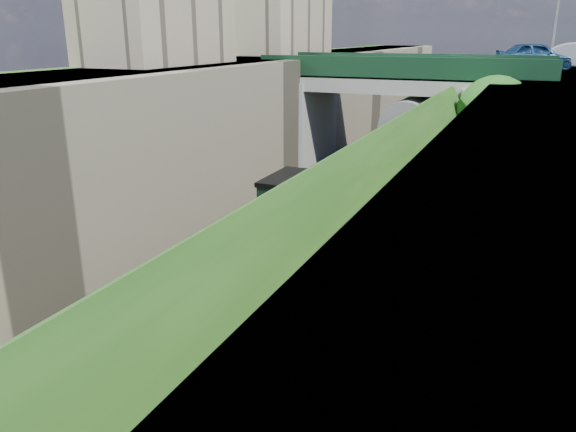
{
  "coord_description": "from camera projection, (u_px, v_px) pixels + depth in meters",
  "views": [
    {
      "loc": [
        7.38,
        -9.57,
        8.42
      ],
      "look_at": [
        0.0,
        7.6,
        2.34
      ],
      "focal_mm": 35.0,
      "sensor_mm": 36.0,
      "label": 1
    }
  ],
  "objects": [
    {
      "name": "ground",
      "position": [
        166.0,
        395.0,
        13.74
      ],
      "size": [
        160.0,
        160.0,
        0.0
      ],
      "primitive_type": "plane",
      "color": "#1E4714",
      "rests_on": "ground"
    },
    {
      "name": "trackbed",
      "position": [
        376.0,
        191.0,
        31.18
      ],
      "size": [
        10.0,
        90.0,
        0.2
      ],
      "primitive_type": "cube",
      "color": "#473F38",
      "rests_on": "ground"
    },
    {
      "name": "retaining_wall",
      "position": [
        285.0,
        124.0,
        32.2
      ],
      "size": [
        1.0,
        90.0,
        7.0
      ],
      "primitive_type": "cube",
      "color": "#756B56",
      "rests_on": "ground"
    },
    {
      "name": "street_plateau_left",
      "position": [
        232.0,
        120.0,
        33.51
      ],
      "size": [
        6.0,
        90.0,
        7.0
      ],
      "primitive_type": "cube",
      "color": "#262628",
      "rests_on": "ground"
    },
    {
      "name": "street_plateau_right",
      "position": [
        574.0,
        151.0,
        26.68
      ],
      "size": [
        8.0,
        90.0,
        6.25
      ],
      "primitive_type": "cube",
      "color": "#262628",
      "rests_on": "ground"
    },
    {
      "name": "embankment_slope",
      "position": [
        475.0,
        150.0,
        28.56
      ],
      "size": [
        4.36,
        90.0,
        6.36
      ],
      "color": "#1E4714",
      "rests_on": "ground"
    },
    {
      "name": "track_left",
      "position": [
        342.0,
        185.0,
        31.89
      ],
      "size": [
        2.5,
        90.0,
        0.2
      ],
      "color": "black",
      "rests_on": "trackbed"
    },
    {
      "name": "track_right",
      "position": [
        398.0,
        191.0,
        30.68
      ],
      "size": [
        2.5,
        90.0,
        0.2
      ],
      "color": "black",
      "rests_on": "trackbed"
    },
    {
      "name": "road_bridge",
      "position": [
        412.0,
        111.0,
        33.09
      ],
      "size": [
        16.0,
        6.4,
        7.25
      ],
      "color": "gray",
      "rests_on": "ground"
    },
    {
      "name": "building_far",
      "position": [
        277.0,
        11.0,
        40.8
      ],
      "size": [
        5.0,
        10.0,
        6.0
      ],
      "primitive_type": "cube",
      "color": "gray",
      "rests_on": "street_plateau_left"
    },
    {
      "name": "building_near",
      "position": [
        158.0,
        21.0,
        26.75
      ],
      "size": [
        4.0,
        8.0,
        4.0
      ],
      "primitive_type": "cube",
      "color": "gray",
      "rests_on": "street_plateau_left"
    },
    {
      "name": "tree",
      "position": [
        497.0,
        117.0,
        26.84
      ],
      "size": [
        3.6,
        3.8,
        6.6
      ],
      "color": "black",
      "rests_on": "ground"
    },
    {
      "name": "lamppost",
      "position": [
        558.0,
        15.0,
        36.22
      ],
      "size": [
        0.87,
        0.15,
        6.0
      ],
      "color": "gray",
      "rests_on": "street_plateau_right"
    },
    {
      "name": "car_blue",
      "position": [
        536.0,
        56.0,
        35.77
      ],
      "size": [
        5.27,
        3.17,
        1.68
      ],
      "primitive_type": "imported",
      "rotation": [
        0.0,
        0.0,
        1.83
      ],
      "color": "navy",
      "rests_on": "street_plateau_right"
    },
    {
      "name": "locomotive",
      "position": [
        273.0,
        274.0,
        15.99
      ],
      "size": [
        3.1,
        10.22,
        3.83
      ],
      "color": "black",
      "rests_on": "trackbed"
    },
    {
      "name": "tender",
      "position": [
        350.0,
        212.0,
        22.5
      ],
      "size": [
        2.7,
        6.0,
        3.05
      ],
      "color": "black",
      "rests_on": "trackbed"
    },
    {
      "name": "coach_front",
      "position": [
        413.0,
        146.0,
        33.38
      ],
      "size": [
        2.9,
        18.0,
        3.7
      ],
      "color": "black",
      "rests_on": "trackbed"
    },
    {
      "name": "coach_middle",
      "position": [
        456.0,
        109.0,
        49.8
      ],
      "size": [
        2.9,
        18.0,
        3.7
      ],
      "color": "black",
      "rests_on": "trackbed"
    },
    {
      "name": "coach_rear",
      "position": [
        477.0,
        90.0,
        66.22
      ],
      "size": [
        2.9,
        18.0,
        3.7
      ],
      "color": "black",
      "rests_on": "trackbed"
    }
  ]
}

